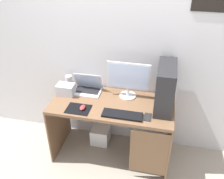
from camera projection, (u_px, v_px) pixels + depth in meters
name	position (u px, v px, depth m)	size (l,w,h in m)	color
ground_plane	(112.00, 153.00, 3.22)	(8.00, 8.00, 0.00)	#9E9384
wall_back	(119.00, 46.00, 2.82)	(4.00, 0.05, 2.60)	silver
desk	(113.00, 116.00, 2.88)	(1.37, 0.63, 0.77)	brown
pc_tower	(165.00, 87.00, 2.62)	(0.19, 0.47, 0.49)	#232326
monitor	(128.00, 79.00, 2.80)	(0.48, 0.20, 0.43)	silver
laptop	(88.00, 88.00, 3.00)	(0.33, 0.23, 0.22)	silver
speaker	(69.00, 82.00, 3.06)	(0.08, 0.08, 0.16)	silver
projector	(66.00, 89.00, 2.93)	(0.20, 0.14, 0.13)	#B7BCC6
keyboard	(122.00, 115.00, 2.61)	(0.42, 0.14, 0.02)	black
mousepad	(78.00, 109.00, 2.71)	(0.26, 0.20, 0.01)	black
mouse_left	(83.00, 108.00, 2.70)	(0.06, 0.10, 0.03)	#B23333
cell_phone	(148.00, 117.00, 2.59)	(0.07, 0.13, 0.01)	#232326
subwoofer	(100.00, 135.00, 3.33)	(0.23, 0.23, 0.23)	white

